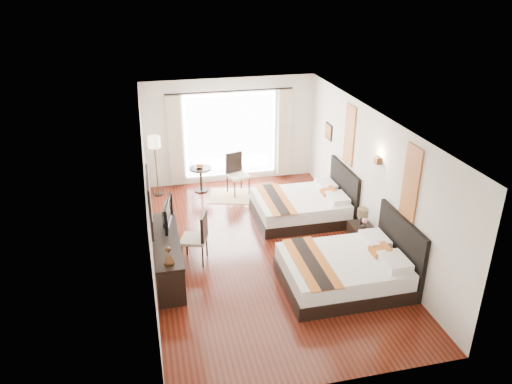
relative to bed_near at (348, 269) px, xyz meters
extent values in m
cube|color=#3C110A|center=(-1.19, 1.56, -0.33)|extent=(4.50, 7.50, 0.01)
cube|color=white|center=(-1.19, 1.56, 2.46)|extent=(4.50, 7.50, 0.02)
cube|color=silver|center=(1.05, 1.56, 1.07)|extent=(0.01, 7.50, 2.80)
cube|color=silver|center=(-3.44, 1.56, 1.07)|extent=(0.01, 7.50, 2.80)
cube|color=silver|center=(-1.19, 5.30, 1.07)|extent=(4.50, 0.01, 2.80)
cube|color=silver|center=(-1.19, -2.19, 1.07)|extent=(4.50, 0.01, 2.80)
cube|color=white|center=(-1.19, 5.29, 0.97)|extent=(2.40, 0.02, 2.20)
cube|color=white|center=(-1.19, 5.23, 0.97)|extent=(2.30, 0.02, 2.10)
cube|color=#BBAA91|center=(-2.64, 5.19, 0.95)|extent=(0.35, 0.14, 2.35)
cube|color=#BBAA91|center=(0.26, 5.19, 0.95)|extent=(0.35, 0.14, 2.35)
cube|color=maroon|center=(1.04, 0.00, 1.62)|extent=(0.03, 0.50, 1.35)
cube|color=maroon|center=(1.04, 2.72, 1.62)|extent=(0.03, 0.50, 1.35)
cube|color=#422917|center=(1.00, 1.21, 1.59)|extent=(0.10, 0.14, 0.14)
cube|color=black|center=(-3.41, 1.13, 1.22)|extent=(0.04, 1.25, 0.95)
cube|color=white|center=(-3.39, 1.13, 1.22)|extent=(0.01, 1.12, 0.82)
cube|color=black|center=(-0.11, 0.00, -0.19)|extent=(2.15, 1.68, 0.26)
cube|color=silver|center=(-0.11, 0.00, 0.09)|extent=(2.09, 1.64, 0.32)
cube|color=black|center=(1.01, 0.00, 0.30)|extent=(0.08, 1.68, 1.26)
cube|color=#A04519|center=(-0.71, 0.00, 0.26)|extent=(0.58, 1.74, 0.02)
cube|color=black|center=(-0.05, 2.72, -0.20)|extent=(2.05, 1.60, 0.25)
cube|color=silver|center=(-0.05, 2.72, 0.07)|extent=(1.99, 1.56, 0.30)
cube|color=black|center=(1.01, 2.72, 0.27)|extent=(0.08, 1.60, 1.20)
cube|color=#A04519|center=(-0.63, 2.72, 0.23)|extent=(0.55, 1.66, 0.02)
cube|color=black|center=(0.80, 1.21, -0.07)|extent=(0.42, 0.53, 0.51)
cylinder|color=black|center=(0.82, 1.26, 0.27)|extent=(0.09, 0.09, 0.19)
cylinder|color=#3A2F1C|center=(0.82, 1.26, 0.44)|extent=(0.22, 0.22, 0.17)
imported|color=black|center=(0.78, 1.07, 0.24)|extent=(0.16, 0.16, 0.13)
cube|color=black|center=(-3.18, 1.13, 0.05)|extent=(0.50, 2.20, 0.76)
imported|color=black|center=(-3.16, 1.68, 0.68)|extent=(0.28, 0.89, 0.51)
cube|color=beige|center=(-2.63, 1.45, 0.16)|extent=(0.62, 0.62, 0.06)
cube|color=black|center=(-2.43, 1.38, 0.45)|extent=(0.20, 0.45, 0.54)
cylinder|color=black|center=(-3.18, 4.79, -0.31)|extent=(0.24, 0.24, 0.03)
cylinder|color=#422917|center=(-3.18, 4.79, 0.36)|extent=(0.03, 0.03, 1.33)
cylinder|color=#F9F1C3|center=(-3.18, 4.79, 1.10)|extent=(0.32, 0.32, 0.28)
cylinder|color=black|center=(-2.07, 4.78, 0.00)|extent=(0.57, 0.57, 0.66)
imported|color=#4E3A1C|center=(-2.10, 4.74, 0.36)|extent=(0.23, 0.23, 0.05)
cube|color=beige|center=(-1.17, 4.41, 0.16)|extent=(0.61, 0.61, 0.07)
cube|color=black|center=(-1.23, 4.62, 0.46)|extent=(0.45, 0.19, 0.54)
cube|color=tan|center=(-1.23, 4.24, -0.32)|extent=(1.59, 1.27, 0.01)
camera|label=1|loc=(-3.37, -7.10, 5.08)|focal=35.00mm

